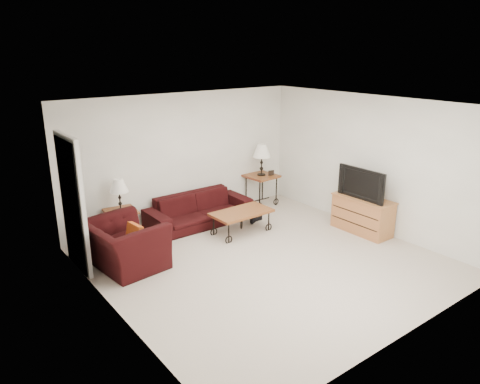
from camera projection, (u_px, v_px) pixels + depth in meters
The scene contains 20 objects.
ground at pixel (266, 261), 7.29m from camera, with size 5.00×5.00×0.00m, color #C0B2A3.
wall_back at pixel (184, 157), 8.81m from camera, with size 5.00×0.02×2.50m, color white.
wall_front at pixel (414, 240), 5.01m from camera, with size 5.00×0.02×2.50m, color white.
wall_left at pixel (111, 224), 5.47m from camera, with size 0.02×5.00×2.50m, color white.
wall_right at pixel (370, 163), 8.35m from camera, with size 0.02×5.00×2.50m, color white.
ceiling at pixel (269, 105), 6.53m from camera, with size 5.00×5.00×0.00m, color white.
doorway at pixel (72, 206), 6.81m from camera, with size 0.08×0.94×2.04m, color black.
sofa at pixel (199, 210), 8.73m from camera, with size 2.07×0.81×0.60m, color black.
side_table_left at pixel (122, 225), 8.01m from camera, with size 0.52×0.52×0.57m, color brown.
side_table_right at pixel (261, 190), 9.85m from camera, with size 0.62×0.62×0.67m, color brown.
lamp_left at pixel (119, 195), 7.84m from camera, with size 0.32×0.32×0.57m, color black, non-canonical shape.
lamp_right at pixel (262, 160), 9.64m from camera, with size 0.38×0.38×0.67m, color black, non-canonical shape.
photo_frame_left at pixel (116, 212), 7.71m from camera, with size 0.11×0.02×0.09m, color black.
photo_frame_right at pixel (271, 173), 9.70m from camera, with size 0.13×0.02×0.11m, color black.
coffee_table at pixel (242, 222), 8.37m from camera, with size 1.12×0.61×0.42m, color brown.
armchair at pixel (125, 245), 7.00m from camera, with size 1.17×1.02×0.76m, color black.
throw_pillow at pixel (134, 235), 7.01m from camera, with size 0.34×0.09×0.34m, color orange.
tv_stand at pixel (362, 215), 8.38m from camera, with size 0.46×1.11×0.67m, color #B67F43.
television at pixel (364, 183), 8.18m from camera, with size 1.00×0.13×0.57m, color black.
backpack at pixel (252, 213), 8.74m from camera, with size 0.37×0.28×0.48m, color black.
Camera 1 is at (-4.33, -5.00, 3.29)m, focal length 33.80 mm.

